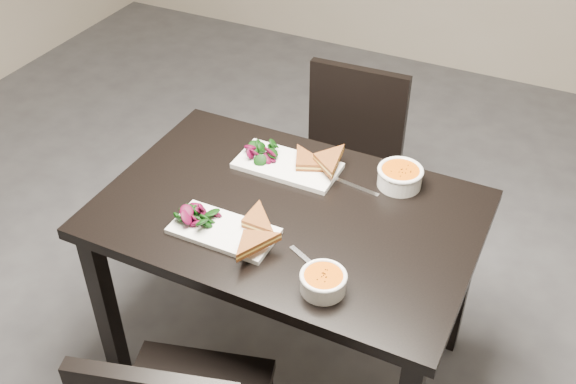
# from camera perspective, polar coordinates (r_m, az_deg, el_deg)

# --- Properties ---
(ground) EXTENTS (5.00, 5.00, 0.00)m
(ground) POSITION_cam_1_polar(r_m,az_deg,el_deg) (2.81, -1.91, -10.63)
(ground) COLOR #47474C
(ground) RESTS_ON ground
(table) EXTENTS (1.20, 0.80, 0.75)m
(table) POSITION_cam_1_polar(r_m,az_deg,el_deg) (2.20, -0.00, -3.47)
(table) COLOR black
(table) RESTS_ON ground
(chair_far) EXTENTS (0.44, 0.44, 0.85)m
(chair_far) POSITION_cam_1_polar(r_m,az_deg,el_deg) (2.84, 5.00, 2.94)
(chair_far) COLOR black
(chair_far) RESTS_ON ground
(plate_near) EXTENTS (0.32, 0.16, 0.02)m
(plate_near) POSITION_cam_1_polar(r_m,az_deg,el_deg) (2.05, -5.50, -3.33)
(plate_near) COLOR white
(plate_near) RESTS_ON table
(sandwich_near) EXTENTS (0.17, 0.13, 0.05)m
(sandwich_near) POSITION_cam_1_polar(r_m,az_deg,el_deg) (2.01, -3.75, -2.89)
(sandwich_near) COLOR #A85623
(sandwich_near) RESTS_ON plate_near
(salad_near) EXTENTS (0.10, 0.09, 0.04)m
(salad_near) POSITION_cam_1_polar(r_m,az_deg,el_deg) (2.08, -7.94, -1.89)
(salad_near) COLOR black
(salad_near) RESTS_ON plate_near
(soup_bowl_near) EXTENTS (0.13, 0.13, 0.06)m
(soup_bowl_near) POSITION_cam_1_polar(r_m,az_deg,el_deg) (1.85, 3.03, -7.60)
(soup_bowl_near) COLOR white
(soup_bowl_near) RESTS_ON table
(cutlery_near) EXTENTS (0.17, 0.09, 0.00)m
(cutlery_near) POSITION_cam_1_polar(r_m,az_deg,el_deg) (1.95, 1.93, -6.09)
(cutlery_near) COLOR silver
(cutlery_near) RESTS_ON table
(plate_far) EXTENTS (0.36, 0.18, 0.02)m
(plate_far) POSITION_cam_1_polar(r_m,az_deg,el_deg) (2.31, -0.05, 2.27)
(plate_far) COLOR white
(plate_far) RESTS_ON table
(sandwich_far) EXTENTS (0.22, 0.19, 0.06)m
(sandwich_far) POSITION_cam_1_polar(r_m,az_deg,el_deg) (2.25, 1.27, 2.43)
(sandwich_far) COLOR #A85623
(sandwich_far) RESTS_ON plate_far
(salad_far) EXTENTS (0.11, 0.10, 0.05)m
(salad_far) POSITION_cam_1_polar(r_m,az_deg,el_deg) (2.33, -2.27, 3.57)
(salad_far) COLOR black
(salad_far) RESTS_ON plate_far
(soup_bowl_far) EXTENTS (0.15, 0.15, 0.07)m
(soup_bowl_far) POSITION_cam_1_polar(r_m,az_deg,el_deg) (2.24, 9.54, 1.38)
(soup_bowl_far) COLOR white
(soup_bowl_far) RESTS_ON table
(cutlery_far) EXTENTS (0.18, 0.04, 0.00)m
(cutlery_far) POSITION_cam_1_polar(r_m,az_deg,el_deg) (2.24, 5.70, 0.49)
(cutlery_far) COLOR silver
(cutlery_far) RESTS_ON table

